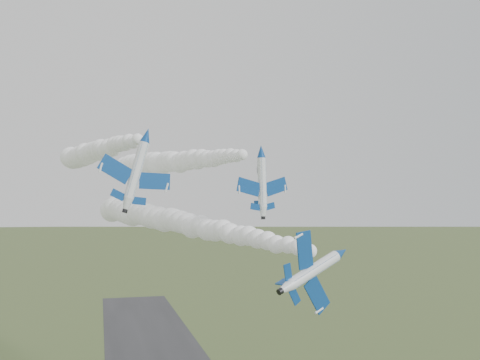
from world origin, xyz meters
name	(u,v)px	position (x,y,z in m)	size (l,w,h in m)	color
jet_lead	(342,253)	(14.04, -0.10, 30.31)	(5.99, 11.12, 9.00)	white
smoke_trail_jet_lead	(185,223)	(0.52, 33.16, 32.88)	(5.19, 66.70, 5.19)	silver
jet_pair_left	(147,135)	(-7.17, 19.29, 46.05)	(10.38, 12.67, 3.90)	white
smoke_trail_jet_pair_left	(96,151)	(-14.41, 52.23, 46.86)	(5.18, 61.34, 5.18)	silver
jet_pair_right	(261,151)	(10.39, 20.19, 44.29)	(9.61, 11.06, 2.84)	white
smoke_trail_jet_pair_right	(173,162)	(0.51, 49.02, 44.76)	(5.66, 56.41, 5.66)	silver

